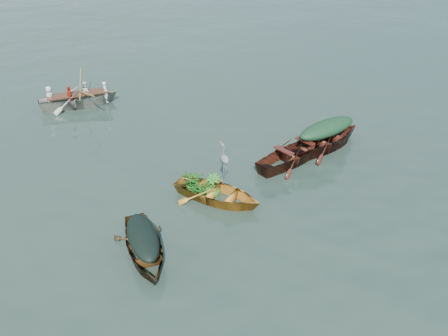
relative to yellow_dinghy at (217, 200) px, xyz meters
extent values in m
plane|color=#2C3E34|center=(1.36, -0.25, 0.00)|extent=(140.00, 140.00, 0.00)
imported|color=orange|center=(0.00, 0.00, 0.00)|extent=(3.20, 3.35, 0.88)
imported|color=#492C11|center=(-2.41, -1.53, 0.00)|extent=(1.25, 3.34, 0.81)
imported|color=#541F13|center=(4.54, 1.64, 0.00)|extent=(4.76, 2.64, 1.07)
imported|color=#552415|center=(3.09, 1.21, 0.00)|extent=(4.42, 2.67, 0.98)
imported|color=beige|center=(-3.03, 8.55, 0.00)|extent=(4.52, 1.52, 1.08)
ellipsoid|color=black|center=(-2.41, -1.53, 0.60)|extent=(0.69, 1.83, 0.40)
ellipsoid|color=#193E20|center=(4.54, 1.64, 0.80)|extent=(2.62, 1.45, 0.52)
imported|color=#2E741E|center=(-0.35, 0.43, 0.74)|extent=(1.12, 1.14, 0.60)
imported|color=white|center=(-3.03, 8.55, 0.92)|extent=(3.18, 1.33, 0.76)
camera|label=1|loc=(-3.44, -9.62, 7.08)|focal=35.00mm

